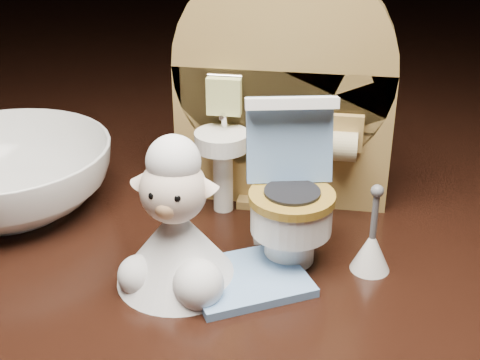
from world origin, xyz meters
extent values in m
cube|color=black|center=(0.00, 0.00, -0.05)|extent=(2.50, 2.50, 0.10)
cube|color=olive|center=(0.00, 0.07, 0.04)|extent=(0.13, 0.02, 0.09)
cylinder|color=olive|center=(0.00, 0.07, 0.09)|extent=(0.13, 0.02, 0.13)
cube|color=olive|center=(0.00, 0.07, 0.00)|extent=(0.05, 0.04, 0.01)
cylinder|color=white|center=(-0.03, 0.05, 0.02)|extent=(0.01, 0.01, 0.04)
cylinder|color=white|center=(-0.03, 0.04, 0.05)|extent=(0.03, 0.03, 0.01)
cylinder|color=silver|center=(-0.03, 0.05, 0.06)|extent=(0.00, 0.00, 0.01)
cube|color=#C6CB76|center=(-0.03, 0.05, 0.07)|extent=(0.02, 0.01, 0.02)
cube|color=olive|center=(0.04, 0.06, 0.05)|extent=(0.02, 0.01, 0.02)
cylinder|color=#C3B587|center=(0.04, 0.05, 0.05)|extent=(0.02, 0.02, 0.02)
cylinder|color=white|center=(0.01, 0.00, 0.01)|extent=(0.03, 0.03, 0.02)
cylinder|color=white|center=(0.01, -0.01, 0.03)|extent=(0.04, 0.04, 0.02)
cylinder|color=olive|center=(0.01, -0.01, 0.04)|extent=(0.04, 0.04, 0.00)
cube|color=white|center=(0.01, 0.02, 0.03)|extent=(0.04, 0.02, 0.05)
cube|color=#6C96CB|center=(0.01, 0.01, 0.06)|extent=(0.05, 0.03, 0.05)
cube|color=white|center=(0.01, 0.01, 0.09)|extent=(0.05, 0.02, 0.01)
cylinder|color=#A3BB38|center=(0.02, 0.02, 0.06)|extent=(0.01, 0.01, 0.01)
cube|color=#6C96CB|center=(-0.01, -0.03, 0.00)|extent=(0.07, 0.07, 0.00)
cone|color=white|center=(0.06, 0.00, 0.01)|extent=(0.02, 0.02, 0.02)
cylinder|color=#59595B|center=(0.06, 0.00, 0.03)|extent=(0.00, 0.00, 0.03)
sphere|color=#59595B|center=(0.06, 0.00, 0.05)|extent=(0.01, 0.01, 0.01)
cone|color=white|center=(-0.04, -0.03, 0.02)|extent=(0.06, 0.06, 0.04)
sphere|color=white|center=(-0.03, -0.05, 0.01)|extent=(0.03, 0.03, 0.03)
sphere|color=white|center=(-0.06, -0.04, 0.01)|extent=(0.02, 0.02, 0.02)
sphere|color=beige|center=(-0.04, -0.03, 0.05)|extent=(0.03, 0.03, 0.03)
sphere|color=tan|center=(-0.04, -0.04, 0.05)|extent=(0.01, 0.01, 0.01)
sphere|color=white|center=(-0.04, -0.03, 0.07)|extent=(0.03, 0.03, 0.03)
cone|color=beige|center=(-0.06, -0.03, 0.06)|extent=(0.01, 0.01, 0.02)
cone|color=beige|center=(-0.03, -0.03, 0.06)|extent=(0.01, 0.01, 0.02)
sphere|color=black|center=(-0.05, -0.05, 0.06)|extent=(0.00, 0.00, 0.00)
sphere|color=black|center=(-0.04, -0.05, 0.06)|extent=(0.00, 0.00, 0.00)
imported|color=white|center=(-0.16, 0.03, 0.02)|extent=(0.15, 0.15, 0.04)
camera|label=1|loc=(0.04, -0.31, 0.20)|focal=50.00mm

